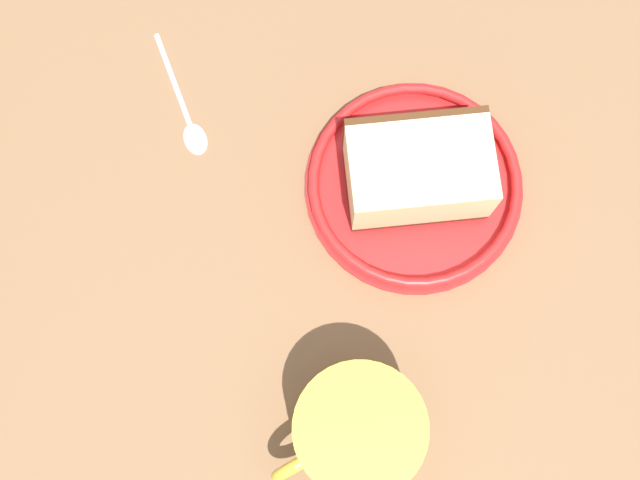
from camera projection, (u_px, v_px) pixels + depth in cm
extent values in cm
cube|color=brown|center=(425.00, 214.00, 73.24)|extent=(122.03, 122.03, 2.40)
cylinder|color=red|center=(414.00, 186.00, 72.04)|extent=(18.61, 18.61, 0.99)
torus|color=red|center=(415.00, 183.00, 71.11)|extent=(18.03, 18.03, 0.91)
cube|color=#472814|center=(415.00, 184.00, 71.27)|extent=(7.21, 11.55, 0.60)
cube|color=beige|center=(419.00, 173.00, 68.27)|extent=(7.21, 11.55, 5.55)
cube|color=#472814|center=(413.00, 128.00, 69.14)|extent=(0.74, 11.47, 5.55)
cylinder|color=gold|center=(358.00, 429.00, 63.38)|extent=(9.62, 9.62, 9.36)
cylinder|color=black|center=(358.00, 429.00, 63.07)|extent=(9.82, 9.82, 2.71)
cylinder|color=black|center=(360.00, 429.00, 60.02)|extent=(8.47, 8.47, 0.40)
torus|color=gold|center=(302.00, 462.00, 62.85)|extent=(2.91, 4.98, 5.05)
ellipsoid|color=silver|center=(195.00, 138.00, 73.13)|extent=(3.44, 2.75, 0.80)
cylinder|color=silver|center=(172.00, 78.00, 74.55)|extent=(8.84, 2.98, 0.50)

